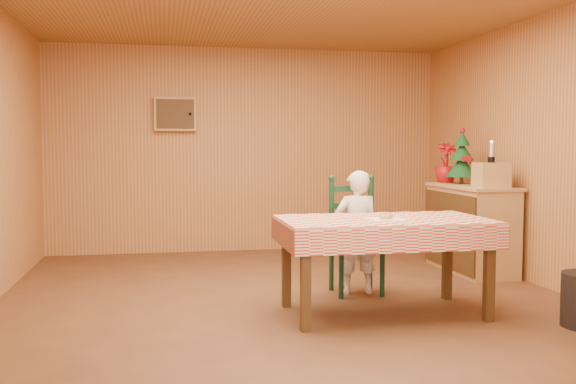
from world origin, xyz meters
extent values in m
plane|color=brown|center=(0.00, 0.00, 0.00)|extent=(6.00, 6.00, 0.00)
cube|color=#BD7E44|center=(0.00, 3.00, 1.30)|extent=(5.00, 0.10, 2.60)
cube|color=#BD7E44|center=(2.50, 0.00, 1.30)|extent=(0.10, 6.00, 2.60)
cube|color=tan|center=(-0.90, 2.94, 1.75)|extent=(0.52, 0.08, 0.42)
cube|color=#4E3014|center=(-0.90, 2.90, 1.75)|extent=(0.46, 0.02, 0.36)
sphere|color=black|center=(-0.72, 2.88, 1.75)|extent=(0.04, 0.04, 0.04)
cube|color=#4E3014|center=(0.66, -0.38, 0.72)|extent=(1.60, 0.90, 0.06)
cube|color=#4E3014|center=(-0.06, -0.75, 0.34)|extent=(0.07, 0.07, 0.69)
cube|color=#4E3014|center=(1.38, -0.75, 0.34)|extent=(0.07, 0.07, 0.69)
cube|color=#4E3014|center=(-0.06, -0.01, 0.34)|extent=(0.07, 0.07, 0.69)
cube|color=#4E3014|center=(1.38, -0.01, 0.34)|extent=(0.07, 0.07, 0.69)
cube|color=red|center=(0.66, -0.38, 0.76)|extent=(1.64, 0.94, 0.02)
cube|color=red|center=(0.66, -0.85, 0.66)|extent=(1.64, 0.02, 0.18)
cube|color=red|center=(0.66, 0.09, 0.66)|extent=(1.64, 0.02, 0.18)
cube|color=#305A29|center=(-0.16, -0.38, 0.66)|extent=(0.02, 0.94, 0.18)
cube|color=#305A29|center=(1.48, -0.38, 0.66)|extent=(0.02, 0.94, 0.18)
cube|color=#10311B|center=(0.66, 0.35, 0.43)|extent=(0.44, 0.40, 0.04)
cylinder|color=#10311B|center=(0.47, 0.18, 0.21)|extent=(0.04, 0.04, 0.41)
cylinder|color=#10311B|center=(0.85, 0.18, 0.21)|extent=(0.04, 0.04, 0.41)
cylinder|color=#10311B|center=(0.47, 0.52, 0.21)|extent=(0.04, 0.04, 0.41)
cylinder|color=#10311B|center=(0.85, 0.52, 0.21)|extent=(0.04, 0.04, 0.41)
cylinder|color=#10311B|center=(0.47, 0.52, 0.75)|extent=(0.05, 0.05, 0.60)
sphere|color=#10311B|center=(0.47, 0.52, 1.05)|extent=(0.06, 0.06, 0.06)
cylinder|color=#10311B|center=(0.85, 0.52, 0.75)|extent=(0.05, 0.05, 0.60)
sphere|color=#10311B|center=(0.85, 0.52, 1.05)|extent=(0.06, 0.06, 0.06)
cube|color=#10311B|center=(0.66, 0.52, 0.63)|extent=(0.38, 0.03, 0.05)
cube|color=#10311B|center=(0.66, 0.52, 0.79)|extent=(0.38, 0.03, 0.05)
cube|color=#10311B|center=(0.66, 0.52, 0.95)|extent=(0.38, 0.03, 0.05)
imported|color=white|center=(0.66, 0.35, 0.56)|extent=(0.41, 0.27, 1.12)
cube|color=white|center=(0.66, -0.43, 0.77)|extent=(0.27, 0.27, 0.00)
torus|color=gold|center=(0.66, -0.43, 0.79)|extent=(0.12, 0.12, 0.04)
cube|color=tan|center=(2.19, 1.13, 0.45)|extent=(0.50, 1.20, 0.90)
cube|color=tan|center=(2.19, 1.13, 0.92)|extent=(0.54, 1.24, 0.03)
cube|color=#4E3014|center=(1.93, 1.13, 0.45)|extent=(0.02, 1.20, 0.80)
cube|color=tan|center=(2.19, 0.73, 1.06)|extent=(0.33, 0.33, 0.25)
cylinder|color=#4E3014|center=(2.19, 1.38, 0.97)|extent=(0.04, 0.04, 0.08)
cone|color=#0D3D19|center=(2.19, 1.38, 1.13)|extent=(0.34, 0.34, 0.24)
cone|color=#0D3D19|center=(2.19, 1.38, 1.29)|extent=(0.26, 0.26, 0.20)
cone|color=#0D3D19|center=(2.19, 1.38, 1.43)|extent=(0.18, 0.18, 0.16)
sphere|color=#A70F13|center=(2.19, 1.38, 1.52)|extent=(0.06, 0.06, 0.06)
cube|color=#A70F13|center=(2.17, 1.23, 1.21)|extent=(0.10, 0.02, 0.06)
sphere|color=#A70F13|center=(2.27, 1.32, 1.16)|extent=(0.04, 0.04, 0.04)
sphere|color=#A70F13|center=(2.12, 1.43, 1.23)|extent=(0.04, 0.04, 0.04)
sphere|color=#A70F13|center=(2.23, 1.47, 1.33)|extent=(0.04, 0.04, 0.04)
imported|color=#A70F13|center=(2.14, 1.68, 1.16)|extent=(0.28, 0.28, 0.46)
cylinder|color=black|center=(2.19, 0.73, 1.21)|extent=(0.07, 0.07, 0.06)
cylinder|color=white|center=(2.19, 0.73, 1.31)|extent=(0.03, 0.03, 0.14)
sphere|color=orange|center=(2.19, 0.73, 1.39)|extent=(0.02, 0.02, 0.02)
camera|label=1|loc=(-1.05, -5.22, 1.34)|focal=40.00mm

